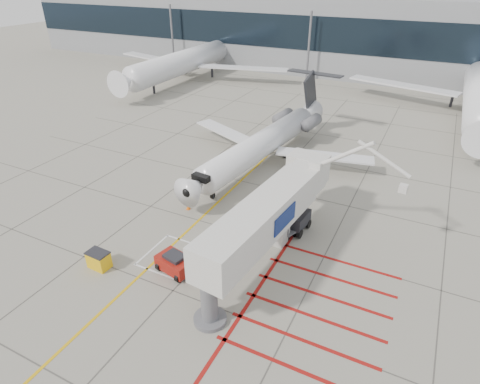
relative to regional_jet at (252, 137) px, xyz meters
The scene contains 12 objects.
ground_plane 15.25m from the regional_jet, 78.57° to the right, with size 260.00×260.00×0.00m, color gray.
regional_jet is the anchor object (origin of this frame).
jet_bridge 15.32m from the regional_jet, 62.56° to the right, with size 8.32×17.57×7.03m, color silver, non-canonical shape.
pushback_tug 17.11m from the regional_jet, 83.30° to the right, with size 2.58×1.61×1.50m, color maroon, non-canonical shape.
spill_bin 19.31m from the regional_jet, 99.53° to the right, with size 1.52×1.01×1.31m, color yellow, non-canonical shape.
baggage_cart 12.09m from the regional_jet, 52.05° to the right, with size 2.05×1.29×1.29m, color #535458, non-canonical shape.
ground_power_unit 12.53m from the regional_jet, 57.20° to the right, with size 2.42×1.41×1.92m, color #BAB8B1, non-canonical shape.
cone_nose 10.16m from the regional_jet, 100.77° to the right, with size 0.34×0.34×0.48m, color orange.
cone_side 9.07m from the regional_jet, 51.16° to the right, with size 0.31×0.31×0.44m, color orange.
terminal_building 57.10m from the regional_jet, 76.90° to the left, with size 180.00×28.00×14.00m, color gray.
terminal_glass_band 43.65m from the regional_jet, 72.69° to the left, with size 180.00×0.10×6.00m, color black.
bg_aircraft_b 41.69m from the regional_jet, 130.76° to the left, with size 36.69×40.76×12.23m, color silver, non-canonical shape.
Camera 1 is at (12.93, -19.86, 18.87)m, focal length 30.00 mm.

